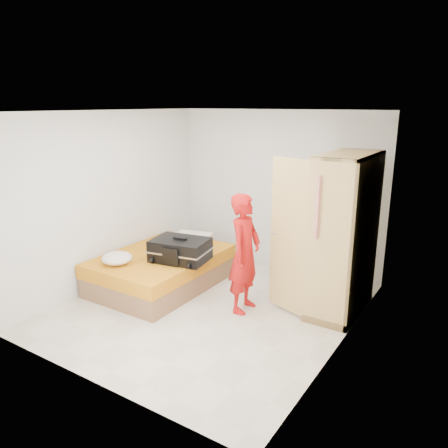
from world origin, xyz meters
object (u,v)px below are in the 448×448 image
Objects in this scene: wardrobe at (339,239)px; suitcase at (180,250)px; bed at (162,269)px; person at (245,253)px; round_cushion at (117,258)px.

suitcase is at bearing -161.99° from wardrobe.
bed is 0.96× the size of wardrobe.
suitcase is at bearing -6.55° from bed.
person is at bearing -147.60° from wardrobe.
bed is at bearing -165.80° from wardrobe.
person is at bearing 19.78° from round_cushion.
suitcase is at bearing 41.88° from round_cushion.
round_cushion is at bearing -155.16° from wardrobe.
wardrobe is 2.23m from suitcase.
person is 1.78× the size of suitcase.
round_cushion reaches higher than bed.
round_cushion is at bearing 105.29° from person.
wardrobe is 2.35× the size of suitcase.
round_cushion is (-1.72, -0.62, -0.21)m from person.
round_cushion is at bearing -148.52° from suitcase.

